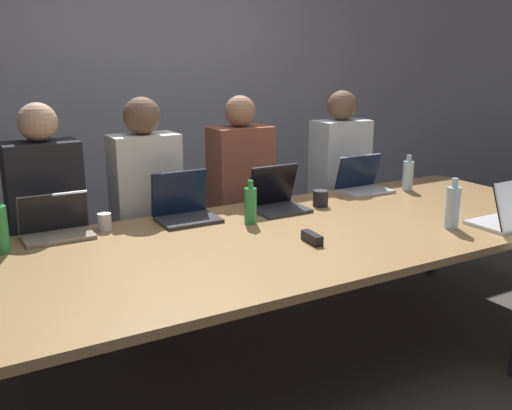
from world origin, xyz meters
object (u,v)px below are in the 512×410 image
object	(u,v)px
person_far_left	(48,230)
cup_far_center	(321,198)
laptop_far_right	(361,181)
person_far_center	(241,202)
cup_far_left	(105,222)
laptop_far_midleft	(184,206)
laptop_far_left	(56,224)
laptop_near_right	(509,214)
person_far_right	(339,189)
laptop_far_center	(276,197)
bottle_far_center	(250,205)
person_far_midleft	(147,215)
stapler	(312,238)
bottle_near_right	(453,207)
bottle_far_left	(0,228)
bottle_far_right	(408,175)

from	to	relation	value
person_far_left	cup_far_center	world-z (taller)	person_far_left
laptop_far_right	person_far_center	bearing A→B (deg)	154.29
cup_far_left	cup_far_center	size ratio (longest dim) A/B	0.93
cup_far_left	laptop_far_midleft	bearing A→B (deg)	-2.22
laptop_far_left	laptop_near_right	bearing A→B (deg)	-26.07
laptop_far_midleft	cup_far_left	bearing A→B (deg)	177.78
cup_far_left	person_far_right	distance (m)	1.86
laptop_far_center	laptop_far_right	xyz separation A→B (m)	(0.75, 0.11, -0.01)
bottle_far_center	laptop_far_right	world-z (taller)	laptop_far_right
person_far_right	laptop_far_midleft	bearing A→B (deg)	-165.90
person_far_midleft	laptop_far_left	xyz separation A→B (m)	(-0.59, -0.32, 0.11)
bottle_far_center	stapler	xyz separation A→B (m)	(0.10, -0.45, -0.08)
cup_far_center	person_far_center	bearing A→B (deg)	116.65
person_far_left	bottle_near_right	world-z (taller)	person_far_left
bottle_near_right	stapler	xyz separation A→B (m)	(-0.79, 0.17, -0.09)
laptop_far_left	bottle_far_center	world-z (taller)	bottle_far_center
laptop_far_center	laptop_far_right	distance (m)	0.76
cup_far_left	cup_far_center	world-z (taller)	cup_far_center
laptop_far_left	laptop_far_right	size ratio (longest dim) A/B	0.99
laptop_far_midleft	laptop_far_left	distance (m)	0.70
person_far_right	bottle_far_left	bearing A→B (deg)	-169.37
person_far_midleft	cup_far_center	world-z (taller)	person_far_midleft
bottle_near_right	laptop_far_midleft	bearing A→B (deg)	143.08
laptop_far_left	bottle_far_center	bearing A→B (deg)	-16.41
bottle_near_right	bottle_far_right	xyz separation A→B (m)	(0.44, 0.78, -0.01)
laptop_far_midleft	stapler	bearing A→B (deg)	-61.48
person_far_midleft	laptop_far_right	size ratio (longest dim) A/B	4.00
person_far_midleft	laptop_far_center	size ratio (longest dim) A/B	4.42
laptop_far_left	cup_far_center	size ratio (longest dim) A/B	3.49
bottle_far_left	laptop_near_right	bearing A→B (deg)	-21.01
person_far_midleft	bottle_far_center	xyz separation A→B (m)	(0.39, -0.60, 0.15)
bottle_far_left	cup_far_center	world-z (taller)	bottle_far_left
laptop_far_left	bottle_far_center	size ratio (longest dim) A/B	1.42
person_far_right	stapler	distance (m)	1.45
laptop_far_midleft	person_far_midleft	distance (m)	0.38
laptop_far_midleft	person_far_center	distance (m)	0.70
laptop_far_left	bottle_near_right	bearing A→B (deg)	-25.93
person_far_midleft	laptop_far_midleft	bearing A→B (deg)	-73.07
person_far_right	bottle_far_right	bearing A→B (deg)	-62.75
bottle_far_center	bottle_far_right	bearing A→B (deg)	6.66
laptop_near_right	bottle_far_right	xyz separation A→B (m)	(0.16, 0.92, 0.03)
person_far_right	bottle_near_right	bearing A→B (deg)	-99.46
laptop_far_midleft	bottle_far_center	world-z (taller)	laptop_far_midleft
cup_far_left	cup_far_center	bearing A→B (deg)	-7.64
person_far_left	bottle_near_right	bearing A→B (deg)	-33.38
laptop_far_left	laptop_far_right	distance (m)	2.01
laptop_near_right	laptop_far_right	distance (m)	1.06
bottle_far_left	stapler	world-z (taller)	bottle_far_left
bottle_far_center	stapler	bearing A→B (deg)	-77.36
laptop_far_left	person_far_right	distance (m)	2.11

